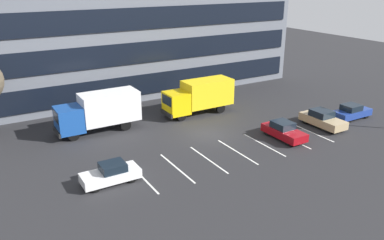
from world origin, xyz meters
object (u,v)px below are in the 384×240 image
object	(u,v)px
sedan_navy	(352,112)
sedan_tan	(322,119)
box_truck_yellow_all	(199,95)
sedan_maroon	(284,131)
box_truck_blue	(99,110)
sedan_white	(111,174)

from	to	relation	value
sedan_navy	sedan_tan	world-z (taller)	sedan_tan
box_truck_yellow_all	sedan_maroon	distance (m)	9.94
box_truck_yellow_all	sedan_maroon	size ratio (longest dim) A/B	1.77
box_truck_blue	box_truck_yellow_all	bearing A→B (deg)	-2.67
box_truck_blue	sedan_white	xyz separation A→B (m)	(-2.47, -9.73, -1.31)
box_truck_yellow_all	sedan_white	world-z (taller)	box_truck_yellow_all
sedan_maroon	sedan_navy	bearing A→B (deg)	2.17
box_truck_yellow_all	sedan_maroon	bearing A→B (deg)	-73.05
box_truck_blue	sedan_white	distance (m)	10.13
sedan_navy	sedan_maroon	distance (m)	9.42
box_truck_blue	sedan_tan	xyz separation A→B (m)	(18.40, -9.65, -1.24)
box_truck_blue	sedan_tan	size ratio (longest dim) A/B	1.72
box_truck_blue	sedan_navy	size ratio (longest dim) A/B	1.86
sedan_navy	sedan_tan	distance (m)	4.27
sedan_navy	sedan_white	size ratio (longest dim) A/B	1.02
box_truck_yellow_all	sedan_navy	distance (m)	15.33
sedan_navy	sedan_maroon	xyz separation A→B (m)	(-9.41, -0.36, 0.02)
sedan_maroon	sedan_white	bearing A→B (deg)	179.33
sedan_navy	sedan_white	bearing A→B (deg)	-179.61
box_truck_blue	sedan_tan	bearing A→B (deg)	-27.67
sedan_navy	sedan_tan	xyz separation A→B (m)	(-4.27, -0.09, 0.06)
sedan_tan	sedan_white	xyz separation A→B (m)	(-20.87, -0.08, -0.07)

